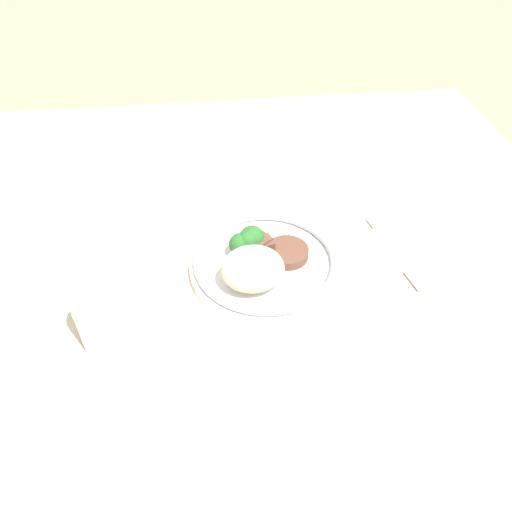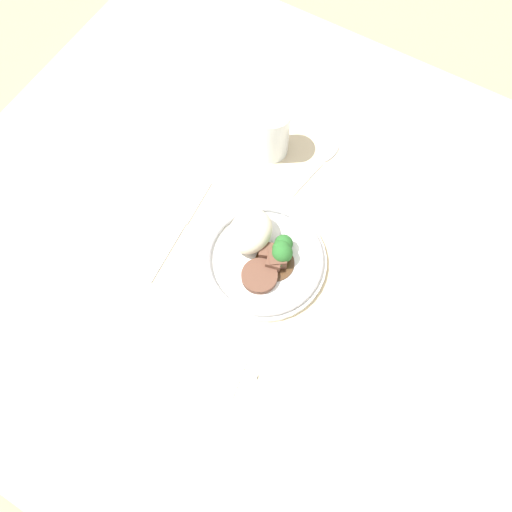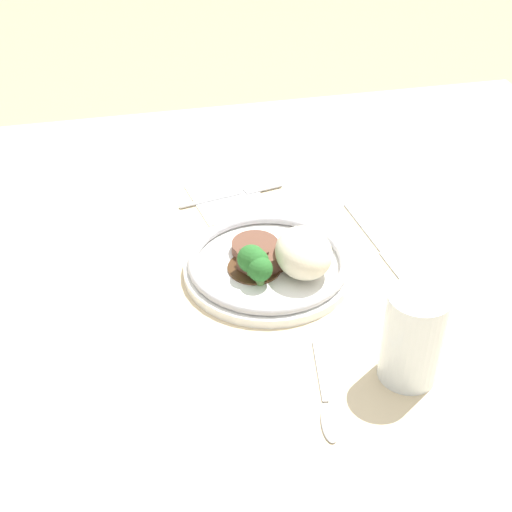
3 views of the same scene
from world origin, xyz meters
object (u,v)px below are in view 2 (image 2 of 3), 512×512
Objects in this scene: juice_glass at (272,134)px; fork at (201,358)px; plate at (263,254)px; knife at (183,226)px; spoon at (325,160)px.

juice_glass reaches higher than fork.
fork is at bearing -179.68° from plate.
fork is 0.73× the size of knife.
plate is 1.36× the size of fork.
plate is 1.51× the size of spoon.
spoon is (0.03, -0.11, -0.05)m from juice_glass.
spoon reaches higher than knife.
juice_glass is at bearing -18.59° from knife.
juice_glass is 0.44m from fork.
fork is at bearing -144.16° from knife.
knife is (-0.24, 0.06, -0.05)m from juice_glass.
knife is at bearing 166.33° from juice_glass.
juice_glass reaches higher than knife.
juice_glass reaches higher than spoon.
knife is 1.52× the size of spoon.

